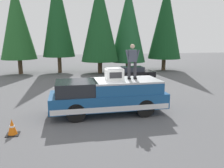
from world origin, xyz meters
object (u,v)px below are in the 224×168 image
(pickup_truck, at_px, (108,96))
(parked_car_black, at_px, (132,73))
(person_on_truck_bed, at_px, (132,61))
(traffic_cone, at_px, (12,128))
(compressor_unit, at_px, (114,74))

(pickup_truck, bearing_deg, parked_car_black, -23.60)
(pickup_truck, distance_m, parked_car_black, 9.66)
(pickup_truck, height_order, person_on_truck_bed, person_on_truck_bed)
(person_on_truck_bed, xyz_separation_m, parked_car_black, (8.78, -2.66, -1.97))
(pickup_truck, relative_size, traffic_cone, 8.94)
(parked_car_black, height_order, traffic_cone, parked_car_black)
(pickup_truck, bearing_deg, person_on_truck_bed, -86.73)
(pickup_truck, height_order, traffic_cone, pickup_truck)
(parked_car_black, bearing_deg, pickup_truck, 156.40)
(compressor_unit, bearing_deg, pickup_truck, 103.10)
(traffic_cone, bearing_deg, compressor_unit, -67.45)
(parked_car_black, bearing_deg, compressor_unit, 157.96)
(pickup_truck, height_order, compressor_unit, compressor_unit)
(person_on_truck_bed, xyz_separation_m, traffic_cone, (-1.80, 5.24, -2.26))
(compressor_unit, distance_m, parked_car_black, 9.57)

